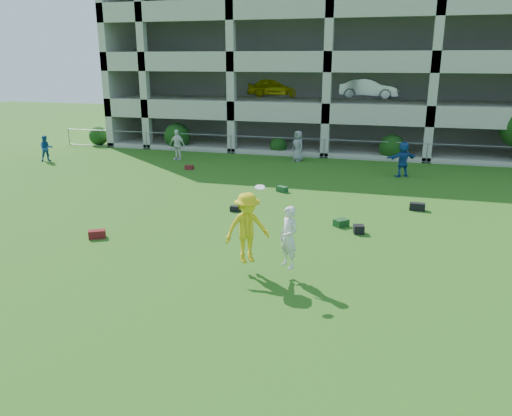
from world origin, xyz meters
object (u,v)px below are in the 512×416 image
(bystander_a, at_px, (46,148))
(bystander_c, at_px, (298,146))
(crate_d, at_px, (359,229))
(bystander_d, at_px, (403,159))
(parking_garage, at_px, (343,57))
(bystander_b, at_px, (177,145))
(frisbee_contest, at_px, (255,230))

(bystander_a, relative_size, bystander_c, 0.85)
(crate_d, bearing_deg, bystander_c, 110.19)
(bystander_d, relative_size, parking_garage, 0.06)
(bystander_a, distance_m, crate_d, 20.61)
(bystander_c, distance_m, bystander_d, 6.54)
(bystander_a, xyz_separation_m, bystander_d, (20.40, 1.35, 0.15))
(bystander_b, relative_size, bystander_c, 1.01)
(bystander_c, relative_size, parking_garage, 0.06)
(bystander_d, bearing_deg, bystander_c, -55.81)
(frisbee_contest, relative_size, parking_garage, 0.08)
(frisbee_contest, bearing_deg, bystander_b, 121.11)
(bystander_b, xyz_separation_m, crate_d, (11.56, -10.64, -0.76))
(crate_d, xyz_separation_m, frisbee_contest, (-2.59, -4.23, 1.16))
(bystander_d, bearing_deg, bystander_b, -36.77)
(bystander_d, xyz_separation_m, frisbee_contest, (-4.08, -13.79, 0.40))
(bystander_d, distance_m, parking_garage, 14.39)
(bystander_d, height_order, crate_d, bystander_d)
(parking_garage, bearing_deg, frisbee_contest, -88.88)
(frisbee_contest, distance_m, parking_garage, 26.86)
(crate_d, height_order, frisbee_contest, frisbee_contest)
(crate_d, height_order, parking_garage, parking_garage)
(bystander_a, relative_size, frisbee_contest, 0.66)
(frisbee_contest, bearing_deg, crate_d, 58.53)
(frisbee_contest, xyz_separation_m, parking_garage, (-0.52, 26.44, 4.70))
(bystander_b, height_order, crate_d, bystander_b)
(parking_garage, bearing_deg, crate_d, -82.04)
(frisbee_contest, height_order, parking_garage, parking_garage)
(bystander_d, bearing_deg, parking_garage, -102.05)
(bystander_d, xyz_separation_m, crate_d, (-1.49, -9.56, -0.76))
(bystander_b, xyz_separation_m, parking_garage, (8.46, 11.57, 5.10))
(bystander_a, relative_size, parking_garage, 0.05)
(bystander_a, height_order, bystander_d, bystander_d)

